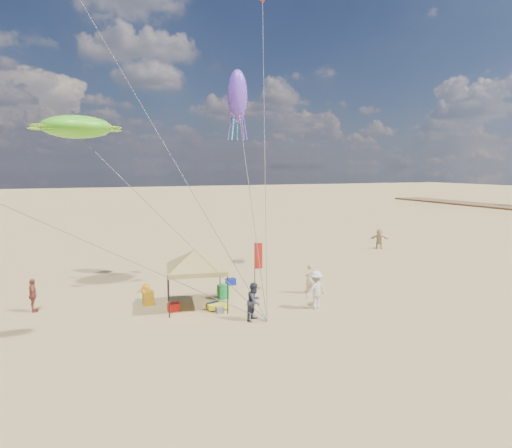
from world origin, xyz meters
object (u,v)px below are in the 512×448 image
Objects in this scene: cooler_red at (174,307)px; cooler_blue at (231,282)px; person_near_c at (316,290)px; person_far_a at (33,295)px; person_far_c at (379,239)px; beach_cart at (217,306)px; feather_flag at (258,259)px; canopy_tent at (196,251)px; chair_yellow at (148,298)px; person_near_b at (254,301)px; person_near_a at (309,278)px; chair_green at (223,292)px.

cooler_red is 5.37m from cooler_blue.
person_far_a is at bearing -35.54° from person_near_c.
beach_cart is at bearing -117.71° from person_far_c.
cooler_red is 0.29× the size of person_near_c.
cooler_red is at bearing -139.08° from cooler_blue.
feather_flag is 5.32m from cooler_red.
feather_flag is 1.66× the size of person_far_c.
person_far_a is 26.36m from person_far_c.
canopy_tent is 3.43m from chair_yellow.
canopy_tent is 3.16× the size of person_far_c.
person_near_b reaches higher than person_far_a.
beach_cart is at bearing -18.16° from cooler_red.
person_near_a is 5.21m from person_near_b.
person_far_a is (-7.99, 3.03, 0.59)m from beach_cart.
person_near_c is at bearing -24.38° from canopy_tent.
chair_green is at bearing 29.17° from canopy_tent.
canopy_tent reaches higher than chair_green.
person_far_c is (19.23, 9.85, 0.64)m from cooler_red.
person_near_a is (2.52, -1.10, -1.06)m from feather_flag.
cooler_blue reaches higher than beach_cart.
feather_flag is at bearing 35.12° from beach_cart.
cooler_blue is 4.65m from person_near_a.
person_near_a is 0.95× the size of person_near_b.
chair_yellow is 0.42× the size of person_far_c.
person_near_c is 17.61m from person_far_c.
person_near_c reaches higher than chair_yellow.
person_far_c is at bearing -80.25° from person_far_a.
cooler_blue is at bearing 62.92° from beach_cart.
feather_flag is at bearing -82.59° from person_near_c.
person_far_a is (-10.12, -1.12, 0.60)m from cooler_blue.
person_near_c reaches higher than cooler_blue.
person_far_c is at bearing -174.64° from person_near_a.
cooler_red is 0.34× the size of person_far_a.
canopy_tent is at bearing 83.61° from person_near_b.
feather_flag is at bearing 25.09° from person_near_b.
person_near_a is 13.59m from person_far_a.
chair_green is 0.44× the size of person_far_a.
person_far_c is (16.20, 12.43, -0.01)m from person_near_b.
person_near_c is (6.35, -2.16, 0.73)m from cooler_red.
beach_cart is at bearing 78.93° from person_near_b.
canopy_tent reaches higher than feather_flag.
feather_flag is 3.93m from beach_cart.
person_near_a is at bearing -23.69° from feather_flag.
person_far_a is at bearing 110.87° from person_near_b.
beach_cart is at bearing -46.79° from canopy_tent.
feather_flag reaches higher than chair_green.
person_far_a reaches higher than chair_yellow.
person_far_c reaches higher than cooler_red.
chair_yellow is 0.44× the size of person_far_a.
canopy_tent is 20.58m from person_far_c.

